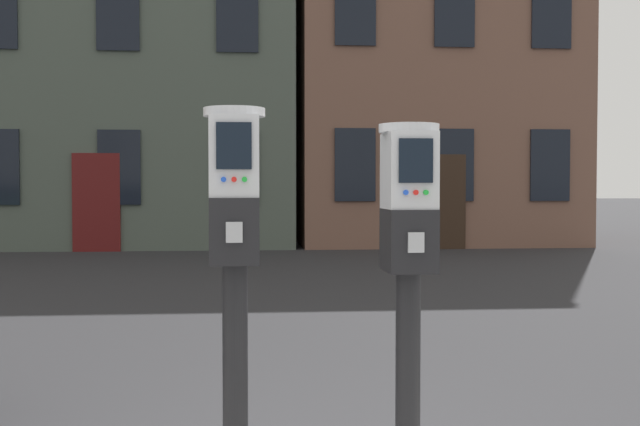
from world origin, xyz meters
TOP-DOWN VIEW (x-y plane):
  - parking_meter_near_kerb at (-0.31, -0.35)m, footprint 0.22×0.25m
  - parking_meter_twin_adjacent at (0.31, -0.35)m, footprint 0.22×0.25m
  - townhouse_brownstone at (4.22, 16.84)m, footprint 6.60×5.90m

SIDE VIEW (x-z plane):
  - parking_meter_twin_adjacent at x=0.31m, z-range 0.42..1.91m
  - parking_meter_near_kerb at x=-0.31m, z-range 0.43..1.97m
  - townhouse_brownstone at x=4.22m, z-range 0.00..10.18m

